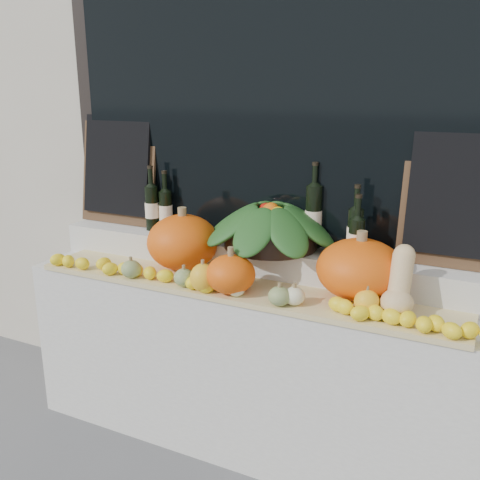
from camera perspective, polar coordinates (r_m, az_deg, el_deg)
name	(u,v)px	position (r m, az deg, el deg)	size (l,w,h in m)	color
storefront_facade	(304,2)	(3.17, 6.85, 23.87)	(7.00, 0.94, 4.50)	beige
display_sill	(246,363)	(2.83, 0.68, -12.96)	(2.30, 0.55, 0.88)	silver
rear_tier	(259,259)	(2.74, 2.04, -2.03)	(2.30, 0.25, 0.16)	silver
straw_bedding	(235,289)	(2.53, -0.49, -5.23)	(2.10, 0.32, 0.03)	tan
pumpkin_left	(183,242)	(2.74, -6.10, -0.22)	(0.37, 0.37, 0.28)	#F85F0D
pumpkin_right	(360,269)	(2.41, 12.67, -3.05)	(0.39, 0.39, 0.27)	#F85F0D
pumpkin_center	(231,274)	(2.43, -1.00, -3.66)	(0.23, 0.23, 0.18)	#F85F0D
butternut_squash	(399,286)	(2.28, 16.65, -4.69)	(0.13, 0.20, 0.29)	#E1BB84
decorative_gourds	(237,285)	(2.40, -0.34, -4.82)	(1.24, 0.18, 0.16)	#32601C
lemon_heap	(225,288)	(2.42, -1.65, -5.12)	(2.20, 0.16, 0.06)	yellow
produce_bowl	(271,225)	(2.65, 3.30, 1.60)	(0.71, 0.71, 0.23)	black
wine_bottle_far_left	(152,207)	(3.00, -9.38, 3.47)	(0.08, 0.08, 0.36)	black
wine_bottle_near_left	(166,210)	(2.99, -7.94, 3.22)	(0.08, 0.08, 0.33)	black
wine_bottle_tall	(313,216)	(2.66, 7.83, 2.57)	(0.08, 0.08, 0.42)	black
wine_bottle_near_right	(355,232)	(2.53, 12.16, 0.79)	(0.08, 0.08, 0.35)	black
wine_bottle_far_right	(356,239)	(2.50, 12.29, 0.14)	(0.08, 0.08, 0.31)	black
chalkboard_left	(118,168)	(3.17, -12.92, 7.53)	(0.50, 0.12, 0.62)	#4C331E
chalkboard_right	(461,195)	(2.50, 22.53, 4.43)	(0.50, 0.12, 0.62)	#4C331E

